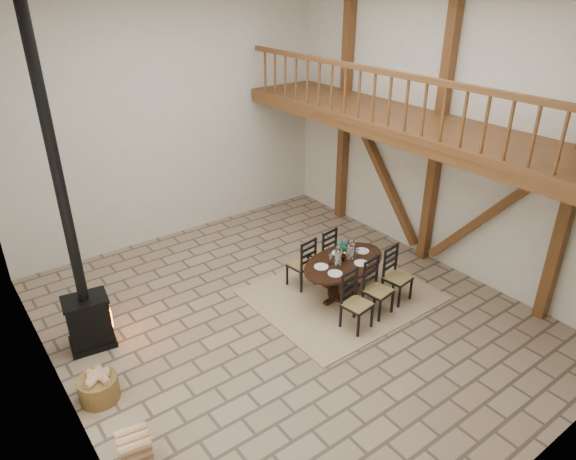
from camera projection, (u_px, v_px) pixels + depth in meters
ground at (289, 316)px, 8.60m from camera, size 8.00×8.00×0.00m
room_shell at (351, 128)px, 7.88m from camera, size 7.02×8.02×5.01m
rug at (342, 295)px, 9.14m from camera, size 3.00×2.50×0.02m
dining_table at (348, 279)px, 8.91m from camera, size 1.83×2.05×1.10m
wood_stove at (81, 283)px, 7.44m from camera, size 0.72×0.60×5.00m
log_basket at (99, 388)px, 6.85m from camera, size 0.53×0.53×0.43m
log_stack at (135, 451)px, 5.87m from camera, size 0.42×0.43×0.49m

